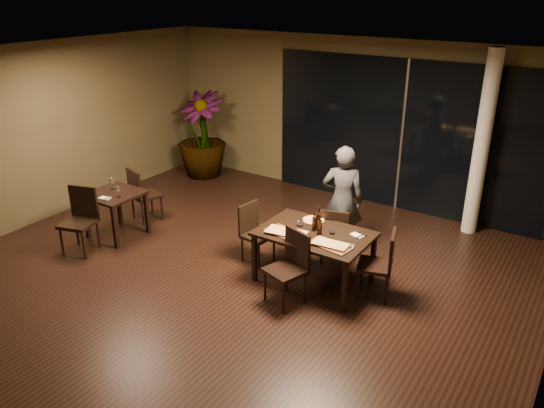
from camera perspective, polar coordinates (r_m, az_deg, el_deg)
The scene contains 31 objects.
ground at distance 7.47m, azimuth -5.43°, elevation -8.66°, with size 8.00×8.00×0.00m, color black.
wall_back at distance 10.12m, azimuth 8.80°, elevation 8.95°, with size 8.00×0.10×3.00m, color #4B4428.
wall_left at distance 9.78m, azimuth -24.84°, elevation 6.60°, with size 0.10×8.00×3.00m, color #4B4428.
ceiling at distance 6.43m, azimuth -6.46°, elevation 14.94°, with size 8.00×8.00×0.04m, color silver.
window_panel at distance 9.72m, azimuth 13.89°, elevation 7.05°, with size 5.00×0.06×2.70m, color black.
column at distance 9.04m, azimuth 21.63°, elevation 5.91°, with size 0.24×0.24×3.00m, color white.
main_table at distance 7.23m, azimuth 4.58°, elevation -3.62°, with size 1.50×1.00×0.75m.
side_table at distance 8.92m, azimuth -16.53°, elevation 0.39°, with size 0.80×0.80×0.75m.
chair_main_far at distance 7.78m, azimuth 6.80°, elevation -3.15°, with size 0.51×0.51×0.89m.
chair_main_near at distance 6.85m, azimuth 1.99°, elevation -6.39°, with size 0.57×0.57×0.97m.
chair_main_left at distance 7.86m, azimuth -1.96°, elevation -2.75°, with size 0.46×0.46×0.89m.
chair_main_right at distance 7.07m, azimuth 11.73°, elevation -6.04°, with size 0.55×0.55×0.95m.
chair_side_far at distance 9.39m, azimuth -13.88°, elevation 1.25°, with size 0.55×0.55×0.96m.
chair_side_near at distance 8.63m, azimuth -19.88°, elevation -1.22°, with size 0.59×0.59×1.02m.
diner at distance 8.04m, azimuth 7.58°, elevation 0.42°, with size 0.58×0.38×1.70m, color #2A2C2E.
potted_plant at distance 11.35m, azimuth -7.57°, elevation 7.38°, with size 0.98×0.98×1.79m, color #1D521B.
pizza_board_left at distance 7.14m, azimuth 1.55°, elevation -3.18°, with size 0.60×0.30×0.01m, color #422615.
pizza_board_right at distance 6.86m, azimuth 6.28°, elevation -4.46°, with size 0.55×0.28×0.01m, color #4D2D18.
oblong_pizza_left at distance 7.13m, azimuth 1.55°, elevation -3.06°, with size 0.53×0.25×0.02m, color maroon, non-canonical shape.
oblong_pizza_right at distance 6.85m, azimuth 6.29°, elevation -4.33°, with size 0.45×0.21×0.02m, color maroon, non-canonical shape.
round_pizza at distance 7.54m, azimuth 4.47°, elevation -1.77°, with size 0.30×0.30×0.01m, color red.
bottle_a at distance 7.20m, azimuth 4.55°, elevation -1.93°, with size 0.06×0.06×0.26m, color black, non-canonical shape.
bottle_b at distance 7.09m, azimuth 5.15°, elevation -2.25°, with size 0.06×0.06×0.29m, color black, non-canonical shape.
bottle_c at distance 7.23m, azimuth 4.99°, elevation -1.51°, with size 0.07×0.07×0.33m, color black, non-canonical shape.
tumbler_left at distance 7.35m, azimuth 3.07°, elevation -2.05°, with size 0.08×0.08×0.09m, color white.
tumbler_right at distance 7.18m, azimuth 6.48°, elevation -2.86°, with size 0.07×0.07×0.09m, color white.
napkin_near at distance 6.88m, azimuth 8.01°, elevation -4.46°, with size 0.18×0.10×0.01m, color silver.
napkin_far at distance 7.17m, azimuth 9.15°, elevation -3.36°, with size 0.18×0.10×0.01m, color white.
wine_glass_a at distance 9.01m, azimuth -16.79°, elevation 2.11°, with size 0.09×0.09×0.19m, color white, non-canonical shape.
wine_glass_b at distance 8.67m, azimuth -16.23°, elevation 1.28°, with size 0.08×0.08×0.17m, color white, non-canonical shape.
side_napkin at distance 8.68m, azimuth -17.57°, elevation 0.60°, with size 0.18×0.11×0.01m, color silver.
Camera 1 is at (4.06, -4.90, 3.90)m, focal length 35.00 mm.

